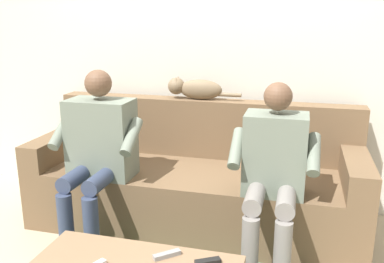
{
  "coord_description": "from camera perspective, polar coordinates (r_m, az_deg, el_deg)",
  "views": [
    {
      "loc": [
        -0.72,
        2.7,
        1.51
      ],
      "look_at": [
        0.0,
        -0.02,
        0.74
      ],
      "focal_mm": 38.86,
      "sensor_mm": 36.0,
      "label": 1
    }
  ],
  "objects": [
    {
      "name": "person_left_seated",
      "position": [
        2.58,
        11.14,
        -4.63
      ],
      "size": [
        0.53,
        0.57,
        1.15
      ],
      "color": "slate",
      "rests_on": "ground"
    },
    {
      "name": "back_wall",
      "position": [
        3.41,
        2.67,
        12.04
      ],
      "size": [
        5.56,
        0.06,
        2.64
      ],
      "primitive_type": "cube",
      "color": "beige",
      "rests_on": "ground"
    },
    {
      "name": "remote_gray",
      "position": [
        2.17,
        -3.47,
        -16.53
      ],
      "size": [
        0.13,
        0.12,
        0.02
      ],
      "primitive_type": "cube",
      "rotation": [
        0.0,
        0.0,
        3.87
      ],
      "color": "gray",
      "rests_on": "coffee_table"
    },
    {
      "name": "cat_on_backrest",
      "position": [
        3.27,
        0.29,
        5.93
      ],
      "size": [
        0.59,
        0.13,
        0.17
      ],
      "color": "#756047",
      "rests_on": "couch"
    },
    {
      "name": "couch",
      "position": [
        3.17,
        0.59,
        -6.99
      ],
      "size": [
        2.39,
        0.84,
        0.9
      ],
      "color": "brown",
      "rests_on": "ground"
    },
    {
      "name": "person_right_seated",
      "position": [
        2.9,
        -12.79,
        -2.0
      ],
      "size": [
        0.59,
        0.56,
        1.18
      ],
      "color": "slate",
      "rests_on": "ground"
    },
    {
      "name": "remote_black",
      "position": [
        2.12,
        2.19,
        -17.39
      ],
      "size": [
        0.13,
        0.1,
        0.02
      ],
      "primitive_type": "cube",
      "rotation": [
        0.0,
        0.0,
        3.68
      ],
      "color": "black",
      "rests_on": "coffee_table"
    }
  ]
}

